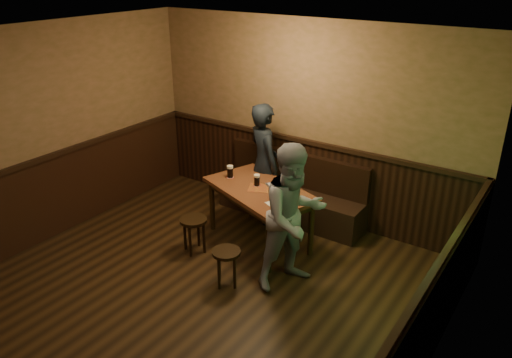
{
  "coord_description": "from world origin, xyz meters",
  "views": [
    {
      "loc": [
        3.17,
        -2.91,
        3.48
      ],
      "look_at": [
        -0.05,
        1.81,
        0.95
      ],
      "focal_mm": 35.0,
      "sensor_mm": 36.0,
      "label": 1
    }
  ],
  "objects_px": {
    "bench": "(291,197)",
    "pint_left": "(230,172)",
    "pint_right": "(276,194)",
    "person_suit": "(264,164)",
    "pint_mid": "(257,180)",
    "person_grey": "(294,217)",
    "stool_left": "(194,225)",
    "stool_right": "(226,258)",
    "pub_table": "(259,195)",
    "laptop": "(282,183)"
  },
  "relations": [
    {
      "from": "stool_left",
      "to": "laptop",
      "type": "xyz_separation_m",
      "value": [
        0.78,
        0.85,
        0.47
      ]
    },
    {
      "from": "stool_left",
      "to": "person_grey",
      "type": "height_order",
      "value": "person_grey"
    },
    {
      "from": "pub_table",
      "to": "pint_mid",
      "type": "height_order",
      "value": "pint_mid"
    },
    {
      "from": "pint_left",
      "to": "pint_right",
      "type": "bearing_deg",
      "value": -15.33
    },
    {
      "from": "laptop",
      "to": "stool_left",
      "type": "bearing_deg",
      "value": -96.34
    },
    {
      "from": "person_suit",
      "to": "pint_mid",
      "type": "bearing_deg",
      "value": 146.3
    },
    {
      "from": "pint_right",
      "to": "pub_table",
      "type": "bearing_deg",
      "value": 153.41
    },
    {
      "from": "bench",
      "to": "stool_left",
      "type": "height_order",
      "value": "bench"
    },
    {
      "from": "bench",
      "to": "laptop",
      "type": "bearing_deg",
      "value": -70.87
    },
    {
      "from": "pub_table",
      "to": "person_suit",
      "type": "distance_m",
      "value": 0.66
    },
    {
      "from": "person_suit",
      "to": "bench",
      "type": "bearing_deg",
      "value": -104.15
    },
    {
      "from": "pub_table",
      "to": "person_grey",
      "type": "height_order",
      "value": "person_grey"
    },
    {
      "from": "stool_left",
      "to": "stool_right",
      "type": "bearing_deg",
      "value": -23.42
    },
    {
      "from": "person_suit",
      "to": "pint_right",
      "type": "bearing_deg",
      "value": 164.1
    },
    {
      "from": "stool_left",
      "to": "person_suit",
      "type": "xyz_separation_m",
      "value": [
        0.26,
        1.24,
        0.49
      ]
    },
    {
      "from": "person_grey",
      "to": "stool_left",
      "type": "bearing_deg",
      "value": 120.51
    },
    {
      "from": "pint_right",
      "to": "person_suit",
      "type": "xyz_separation_m",
      "value": [
        -0.66,
        0.74,
        -0.01
      ]
    },
    {
      "from": "stool_right",
      "to": "pint_left",
      "type": "xyz_separation_m",
      "value": [
        -0.75,
        1.08,
        0.51
      ]
    },
    {
      "from": "pint_left",
      "to": "pint_mid",
      "type": "xyz_separation_m",
      "value": [
        0.45,
        -0.02,
        -0.01
      ]
    },
    {
      "from": "pub_table",
      "to": "pint_mid",
      "type": "distance_m",
      "value": 0.2
    },
    {
      "from": "laptop",
      "to": "pint_left",
      "type": "bearing_deg",
      "value": -135.18
    },
    {
      "from": "laptop",
      "to": "pub_table",
      "type": "bearing_deg",
      "value": -107.03
    },
    {
      "from": "bench",
      "to": "pint_left",
      "type": "xyz_separation_m",
      "value": [
        -0.51,
        -0.78,
        0.56
      ]
    },
    {
      "from": "bench",
      "to": "pint_mid",
      "type": "height_order",
      "value": "bench"
    },
    {
      "from": "bench",
      "to": "stool_right",
      "type": "relative_size",
      "value": 4.91
    },
    {
      "from": "bench",
      "to": "person_grey",
      "type": "xyz_separation_m",
      "value": [
        0.83,
        -1.38,
        0.54
      ]
    },
    {
      "from": "pint_mid",
      "to": "laptop",
      "type": "xyz_separation_m",
      "value": [
        0.29,
        0.13,
        -0.02
      ]
    },
    {
      "from": "pub_table",
      "to": "pint_right",
      "type": "xyz_separation_m",
      "value": [
        0.36,
        -0.18,
        0.19
      ]
    },
    {
      "from": "pub_table",
      "to": "pint_left",
      "type": "relative_size",
      "value": 9.71
    },
    {
      "from": "pub_table",
      "to": "pint_left",
      "type": "height_order",
      "value": "pint_left"
    },
    {
      "from": "pub_table",
      "to": "stool_right",
      "type": "bearing_deg",
      "value": -57.13
    },
    {
      "from": "pub_table",
      "to": "person_suit",
      "type": "xyz_separation_m",
      "value": [
        -0.29,
        0.56,
        0.19
      ]
    },
    {
      "from": "pint_mid",
      "to": "person_suit",
      "type": "height_order",
      "value": "person_suit"
    },
    {
      "from": "pub_table",
      "to": "pint_mid",
      "type": "xyz_separation_m",
      "value": [
        -0.07,
        0.04,
        0.18
      ]
    },
    {
      "from": "pint_right",
      "to": "laptop",
      "type": "bearing_deg",
      "value": 110.6
    },
    {
      "from": "bench",
      "to": "pub_table",
      "type": "xyz_separation_m",
      "value": [
        -0.0,
        -0.83,
        0.37
      ]
    },
    {
      "from": "pint_mid",
      "to": "stool_right",
      "type": "bearing_deg",
      "value": -74.27
    },
    {
      "from": "pub_table",
      "to": "stool_left",
      "type": "bearing_deg",
      "value": -108.95
    },
    {
      "from": "pint_right",
      "to": "bench",
      "type": "bearing_deg",
      "value": 109.64
    },
    {
      "from": "stool_left",
      "to": "pint_left",
      "type": "xyz_separation_m",
      "value": [
        0.04,
        0.74,
        0.49
      ]
    },
    {
      "from": "pint_mid",
      "to": "person_suit",
      "type": "relative_size",
      "value": 0.09
    },
    {
      "from": "laptop",
      "to": "person_grey",
      "type": "height_order",
      "value": "person_grey"
    },
    {
      "from": "bench",
      "to": "stool_right",
      "type": "distance_m",
      "value": 1.87
    },
    {
      "from": "pint_mid",
      "to": "person_grey",
      "type": "height_order",
      "value": "person_grey"
    },
    {
      "from": "pint_left",
      "to": "pint_mid",
      "type": "bearing_deg",
      "value": -2.41
    },
    {
      "from": "laptop",
      "to": "person_suit",
      "type": "height_order",
      "value": "person_suit"
    },
    {
      "from": "bench",
      "to": "pint_left",
      "type": "relative_size",
      "value": 12.85
    },
    {
      "from": "pint_mid",
      "to": "person_grey",
      "type": "distance_m",
      "value": 1.07
    },
    {
      "from": "pint_right",
      "to": "laptop",
      "type": "distance_m",
      "value": 0.38
    },
    {
      "from": "stool_right",
      "to": "person_grey",
      "type": "height_order",
      "value": "person_grey"
    }
  ]
}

